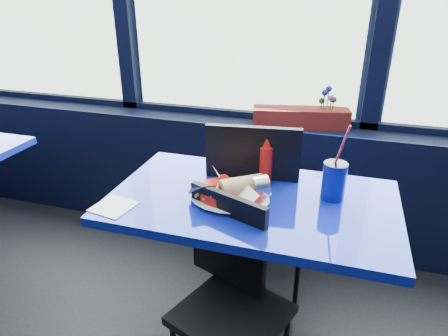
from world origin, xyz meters
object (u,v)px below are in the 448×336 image
planter_box (300,118)px  food_basket (231,192)px  chair_near_front (230,286)px  soda_cup (334,180)px  chair_near_back (260,198)px  flower_vase (326,115)px  ketchup_bottle (266,161)px  near_table (251,234)px

planter_box → food_basket: 0.92m
chair_near_front → soda_cup: bearing=67.4°
chair_near_front → chair_near_back: 0.58m
chair_near_front → food_basket: (-0.06, 0.21, 0.31)m
flower_vase → soda_cup: soda_cup is taller
planter_box → ketchup_bottle: size_ratio=2.58×
near_table → chair_near_front: chair_near_front is taller
soda_cup → food_basket: bearing=-159.6°
near_table → flower_vase: bearing=75.1°
chair_near_front → soda_cup: soda_cup is taller
ketchup_bottle → chair_near_front: bearing=-95.2°
food_basket → chair_near_back: bearing=70.4°
planter_box → soda_cup: bearing=-84.9°
chair_near_back → food_basket: bearing=74.4°
near_table → chair_near_front: bearing=-94.8°
planter_box → flower_vase: bearing=-3.1°
chair_near_back → ketchup_bottle: 0.30m
chair_near_front → soda_cup: 0.61m
food_basket → flower_vase: bearing=59.7°
food_basket → soda_cup: bearing=8.8°
soda_cup → near_table: bearing=-162.5°
near_table → planter_box: size_ratio=2.15×
near_table → flower_vase: (0.23, 0.87, 0.31)m
near_table → ketchup_bottle: 0.33m
chair_near_front → near_table: bearing=106.4°
near_table → food_basket: size_ratio=3.58×
near_table → ketchup_bottle: bearing=84.2°
chair_near_back → food_basket: size_ratio=2.99×
flower_vase → food_basket: 0.98m
near_table → soda_cup: bearing=17.5°
near_table → food_basket: 0.24m
flower_vase → ketchup_bottle: size_ratio=1.13×
near_table → planter_box: planter_box is taller
near_table → chair_near_back: chair_near_back is taller
near_table → food_basket: (-0.08, -0.05, 0.22)m
planter_box → flower_vase: 0.15m
ketchup_bottle → soda_cup: size_ratio=0.65×
chair_near_front → planter_box: planter_box is taller
chair_near_back → food_basket: 0.42m
ketchup_bottle → soda_cup: (0.30, -0.08, -0.01)m
near_table → chair_near_back: bearing=95.1°
chair_near_front → ketchup_bottle: ketchup_bottle is taller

